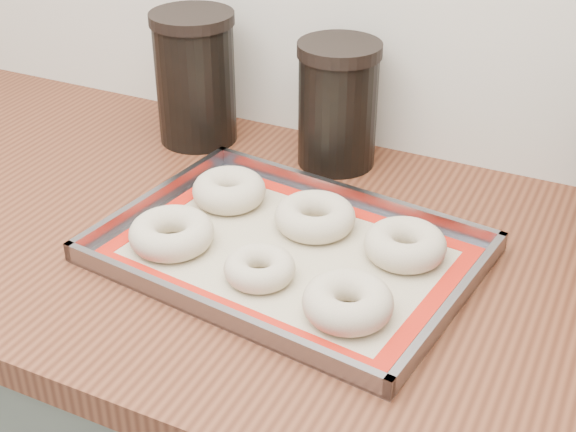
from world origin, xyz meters
The scene contains 11 objects.
countertop centered at (0.00, 1.68, 0.88)m, with size 3.06×0.68×0.04m, color brown.
baking_tray centered at (-0.07, 1.65, 0.91)m, with size 0.50×0.39×0.03m.
baking_mat centered at (-0.07, 1.65, 0.90)m, with size 0.45×0.34×0.00m.
bagel_front_left centered at (-0.22, 1.60, 0.92)m, with size 0.11×0.11×0.04m, color beige.
bagel_front_mid centered at (-0.08, 1.58, 0.92)m, with size 0.09×0.09×0.03m, color beige.
bagel_front_right centered at (0.04, 1.56, 0.92)m, with size 0.10×0.10×0.04m, color beige.
bagel_back_left centered at (-0.20, 1.73, 0.92)m, with size 0.10×0.10×0.04m, color beige.
bagel_back_mid centered at (-0.07, 1.72, 0.92)m, with size 0.11×0.11×0.04m, color beige.
bagel_back_right centered at (0.06, 1.70, 0.92)m, with size 0.10×0.10×0.04m, color beige.
canister_left centered at (-0.36, 1.90, 1.01)m, with size 0.13×0.13×0.21m.
canister_mid centered at (-0.12, 1.92, 1.00)m, with size 0.13×0.13×0.19m.
Camera 1 is at (0.30, 0.88, 1.48)m, focal length 50.00 mm.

